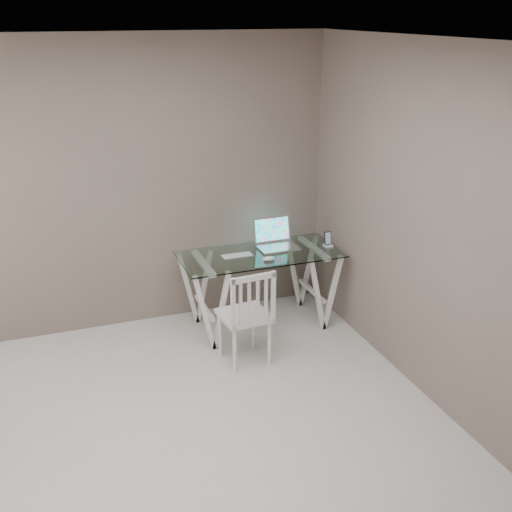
{
  "coord_description": "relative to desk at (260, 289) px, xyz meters",
  "views": [
    {
      "loc": [
        -0.78,
        -3.47,
        2.88
      ],
      "look_at": [
        1.03,
        1.44,
        0.85
      ],
      "focal_mm": 45.0,
      "sensor_mm": 36.0,
      "label": 1
    }
  ],
  "objects": [
    {
      "name": "room",
      "position": [
        -1.25,
        -1.72,
        1.33
      ],
      "size": [
        4.5,
        4.52,
        2.71
      ],
      "color": "beige",
      "rests_on": "ground"
    },
    {
      "name": "laptop",
      "position": [
        0.21,
        0.14,
        0.43
      ],
      "size": [
        0.38,
        0.32,
        0.26
      ],
      "color": "silver",
      "rests_on": "desk"
    },
    {
      "name": "chair",
      "position": [
        -0.35,
        -0.63,
        0.1
      ],
      "size": [
        0.43,
        0.43,
        0.88
      ],
      "rotation": [
        0.0,
        0.0,
        0.08
      ],
      "color": "silver",
      "rests_on": "ground"
    },
    {
      "name": "desk",
      "position": [
        0.0,
        0.0,
        0.0
      ],
      "size": [
        1.5,
        0.7,
        0.75
      ],
      "color": "silver",
      "rests_on": "ground"
    },
    {
      "name": "phone_dock",
      "position": [
        0.68,
        -0.04,
        0.4
      ],
      "size": [
        0.08,
        0.08,
        0.14
      ],
      "color": "white",
      "rests_on": "desk"
    },
    {
      "name": "mouse",
      "position": [
        0.02,
        -0.19,
        0.38
      ],
      "size": [
        0.11,
        0.07,
        0.04
      ],
      "primitive_type": "ellipsoid",
      "color": "white",
      "rests_on": "desk"
    },
    {
      "name": "keyboard",
      "position": [
        -0.22,
        0.01,
        0.37
      ],
      "size": [
        0.3,
        0.13,
        0.01
      ],
      "primitive_type": "cube",
      "color": "silver",
      "rests_on": "desk"
    }
  ]
}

